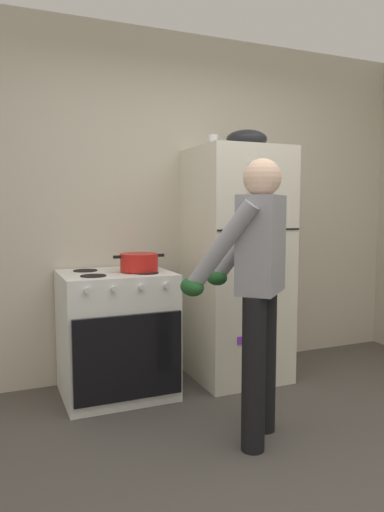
{
  "coord_description": "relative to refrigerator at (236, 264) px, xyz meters",
  "views": [
    {
      "loc": [
        -1.35,
        -1.7,
        1.33
      ],
      "look_at": [
        -0.07,
        1.32,
        1.0
      ],
      "focal_mm": 33.47,
      "sensor_mm": 36.0,
      "label": 1
    }
  ],
  "objects": [
    {
      "name": "kitchen_wall_back",
      "position": [
        -0.41,
        0.38,
        0.46
      ],
      "size": [
        6.0,
        0.1,
        2.7
      ],
      "primitive_type": "cube",
      "color": "beige",
      "rests_on": "ground"
    },
    {
      "name": "ground",
      "position": [
        -0.41,
        -1.57,
        -0.89
      ],
      "size": [
        8.0,
        8.0,
        0.0
      ],
      "primitive_type": "plane",
      "color": "#4C4742"
    },
    {
      "name": "mixing_bowl",
      "position": [
        0.08,
        0.0,
        0.96
      ],
      "size": [
        0.31,
        0.31,
        0.14
      ],
      "primitive_type": "ellipsoid",
      "color": "black",
      "rests_on": "refrigerator"
    },
    {
      "name": "stove_range",
      "position": [
        -0.96,
        -0.01,
        -0.45
      ],
      "size": [
        0.76,
        0.67,
        0.89
      ],
      "color": "white",
      "rests_on": "ground"
    },
    {
      "name": "red_pot",
      "position": [
        -0.8,
        -0.05,
        0.06
      ],
      "size": [
        0.37,
        0.27,
        0.12
      ],
      "color": "red",
      "rests_on": "stove_range"
    },
    {
      "name": "person_cook",
      "position": [
        -0.4,
        -0.97,
        0.06
      ],
      "size": [
        0.64,
        0.67,
        1.6
      ],
      "color": "black",
      "rests_on": "ground"
    },
    {
      "name": "coffee_mug",
      "position": [
        -0.18,
        0.05,
        0.94
      ],
      "size": [
        0.11,
        0.08,
        0.1
      ],
      "color": "silver",
      "rests_on": "refrigerator"
    },
    {
      "name": "refrigerator",
      "position": [
        0.0,
        0.0,
        0.0
      ],
      "size": [
        0.68,
        0.72,
        1.78
      ],
      "color": "silver",
      "rests_on": "ground"
    }
  ]
}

